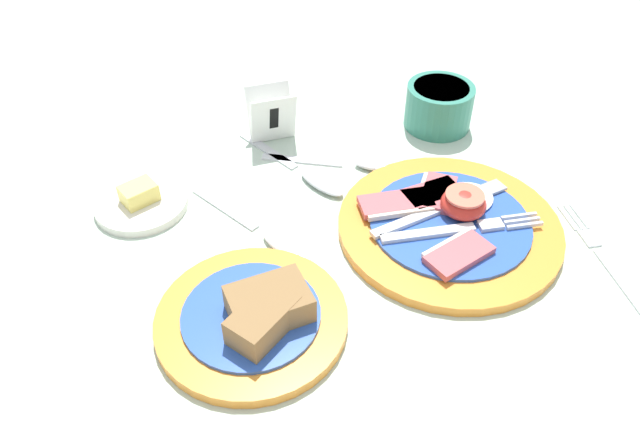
# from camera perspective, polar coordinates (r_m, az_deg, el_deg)

# --- Properties ---
(ground_plane) EXTENTS (3.00, 3.00, 0.00)m
(ground_plane) POSITION_cam_1_polar(r_m,az_deg,el_deg) (0.69, 7.96, -4.26)
(ground_plane) COLOR #B7CCB7
(breakfast_plate) EXTENTS (0.25, 0.25, 0.04)m
(breakfast_plate) POSITION_cam_1_polar(r_m,az_deg,el_deg) (0.73, 11.70, -0.77)
(breakfast_plate) COLOR orange
(breakfast_plate) RESTS_ON ground_plane
(bread_plate) EXTENTS (0.19, 0.19, 0.05)m
(bread_plate) POSITION_cam_1_polar(r_m,az_deg,el_deg) (0.62, -5.95, -9.26)
(bread_plate) COLOR orange
(bread_plate) RESTS_ON ground_plane
(sugar_cup) EXTENTS (0.09, 0.09, 0.06)m
(sugar_cup) POSITION_cam_1_polar(r_m,az_deg,el_deg) (0.89, 10.83, 9.73)
(sugar_cup) COLOR #337F6B
(sugar_cup) RESTS_ON ground_plane
(butter_dish) EXTENTS (0.11, 0.11, 0.03)m
(butter_dish) POSITION_cam_1_polar(r_m,az_deg,el_deg) (0.77, -16.05, 1.04)
(butter_dish) COLOR silver
(butter_dish) RESTS_ON ground_plane
(number_card) EXTENTS (0.07, 0.06, 0.07)m
(number_card) POSITION_cam_1_polar(r_m,az_deg,el_deg) (0.84, -4.45, 8.95)
(number_card) COLOR white
(number_card) RESTS_ON ground_plane
(teaspoon_by_saucer) EXTENTS (0.07, 0.19, 0.01)m
(teaspoon_by_saucer) POSITION_cam_1_polar(r_m,az_deg,el_deg) (0.79, -1.18, 3.68)
(teaspoon_by_saucer) COLOR silver
(teaspoon_by_saucer) RESTS_ON ground_plane
(teaspoon_near_cup) EXTENTS (0.08, 0.19, 0.01)m
(teaspoon_near_cup) POSITION_cam_1_polar(r_m,az_deg,el_deg) (0.70, -4.62, -2.00)
(teaspoon_near_cup) COLOR silver
(teaspoon_near_cup) RESTS_ON ground_plane
(teaspoon_stray) EXTENTS (0.16, 0.13, 0.01)m
(teaspoon_stray) POSITION_cam_1_polar(r_m,az_deg,el_deg) (0.81, 3.76, 4.58)
(teaspoon_stray) COLOR silver
(teaspoon_stray) RESTS_ON ground_plane
(fork_on_cloth) EXTENTS (0.07, 0.18, 0.01)m
(fork_on_cloth) POSITION_cam_1_polar(r_m,az_deg,el_deg) (0.75, 24.74, -3.92)
(fork_on_cloth) COLOR silver
(fork_on_cloth) RESTS_ON ground_plane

